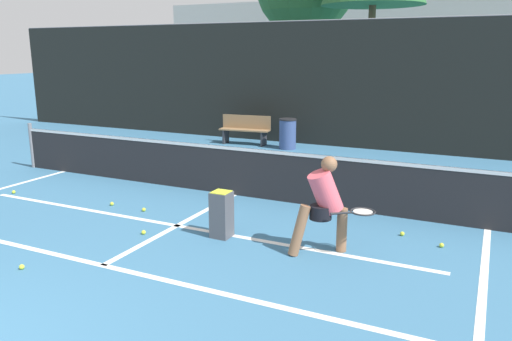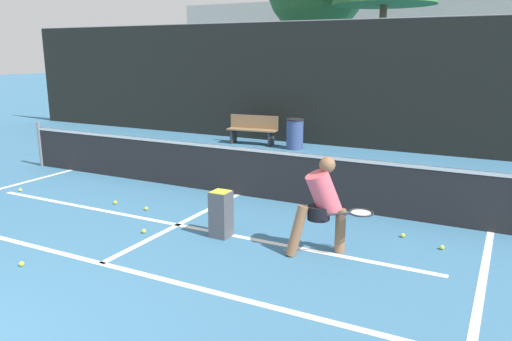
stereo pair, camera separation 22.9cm
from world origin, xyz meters
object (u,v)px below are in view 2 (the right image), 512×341
(player_practicing, at_px, (323,203))
(trash_bin, at_px, (295,134))
(courtside_bench, at_px, (253,129))
(parked_car, at_px, (263,106))
(ball_hopper, at_px, (221,213))

(player_practicing, xyz_separation_m, trash_bin, (-3.32, 6.85, -0.30))
(player_practicing, height_order, courtside_bench, player_practicing)
(parked_car, bearing_deg, player_practicing, -59.81)
(ball_hopper, relative_size, parked_car, 0.16)
(player_practicing, bearing_deg, courtside_bench, 86.17)
(trash_bin, distance_m, parked_car, 5.51)
(ball_hopper, relative_size, courtside_bench, 0.46)
(trash_bin, bearing_deg, player_practicing, -64.12)
(player_practicing, height_order, ball_hopper, player_practicing)
(player_practicing, xyz_separation_m, courtside_bench, (-4.75, 6.99, -0.27))
(courtside_bench, xyz_separation_m, parked_car, (-1.82, 4.31, 0.17))
(ball_hopper, bearing_deg, player_practicing, 2.55)
(ball_hopper, xyz_separation_m, trash_bin, (-1.75, 6.92, 0.06))
(courtside_bench, distance_m, parked_car, 4.68)
(courtside_bench, height_order, trash_bin, trash_bin)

